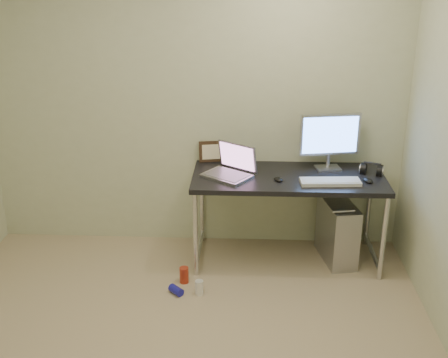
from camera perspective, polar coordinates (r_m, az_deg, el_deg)
wall_back at (r=4.68m, az=-3.02°, el=7.70°), size 3.50×0.02×2.50m
desk at (r=4.53m, az=6.53°, el=-0.62°), size 1.53×0.67×0.75m
tower_computer at (r=4.77m, az=11.42°, el=-5.20°), size 0.31×0.52×0.55m
cable_a at (r=4.94m, az=10.54°, el=-2.33°), size 0.01×0.16×0.69m
cable_b at (r=4.94m, az=11.59°, el=-2.65°), size 0.02×0.11×0.71m
can_red at (r=4.45m, az=-4.07°, el=-9.70°), size 0.09×0.09×0.13m
can_white at (r=4.30m, az=-2.53°, el=-10.95°), size 0.07×0.07×0.12m
can_blue at (r=4.33m, az=-4.89°, el=-11.19°), size 0.13×0.12×0.06m
laptop at (r=4.47m, az=0.70°, el=1.10°), size 0.46×0.45×0.25m
monitor at (r=4.62m, az=10.71°, el=4.20°), size 0.49×0.18×0.46m
keyboard at (r=4.39m, az=10.74°, el=-0.28°), size 0.47×0.18×0.03m
mouse_right at (r=4.49m, az=14.43°, el=-0.04°), size 0.09×0.12×0.04m
mouse_left at (r=4.39m, az=5.53°, el=0.07°), size 0.09×0.11×0.03m
headphones at (r=4.66m, az=14.77°, el=0.90°), size 0.20×0.11×0.12m
picture_frame at (r=4.76m, az=-1.21°, el=2.82°), size 0.23×0.10×0.18m
webcam at (r=4.69m, az=2.27°, el=2.52°), size 0.05×0.04×0.12m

